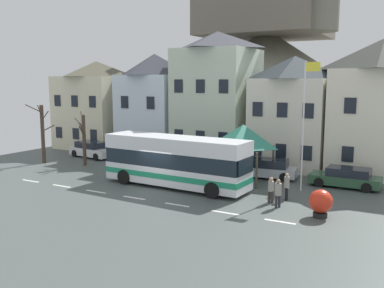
{
  "coord_description": "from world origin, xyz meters",
  "views": [
    {
      "loc": [
        15.17,
        -22.16,
        6.97
      ],
      "look_at": [
        0.36,
        4.44,
        2.46
      ],
      "focal_mm": 40.09,
      "sensor_mm": 36.0,
      "label": 1
    }
  ],
  "objects_px": {
    "parked_car_03": "(267,169)",
    "pedestrian_01": "(287,185)",
    "townhouse_01": "(155,104)",
    "parked_car_00": "(92,150)",
    "transit_bus": "(176,162)",
    "townhouse_04": "(381,108)",
    "hilltop_castle": "(266,77)",
    "bus_shelter": "(243,136)",
    "harbour_buoy": "(321,202)",
    "parked_car_01": "(346,177)",
    "parked_car_02": "(145,156)",
    "townhouse_00": "(97,105)",
    "public_bench": "(230,166)",
    "flagpole": "(305,118)",
    "bare_tree_00": "(84,139)",
    "pedestrian_02": "(278,191)",
    "townhouse_02": "(217,96)",
    "bare_tree_01": "(43,133)",
    "pedestrian_00": "(271,189)",
    "townhouse_03": "(293,112)"
  },
  "relations": [
    {
      "from": "townhouse_01",
      "to": "parked_car_00",
      "type": "xyz_separation_m",
      "value": [
        -3.94,
        -4.49,
        -4.04
      ]
    },
    {
      "from": "townhouse_03",
      "to": "pedestrian_01",
      "type": "distance_m",
      "value": 10.94
    },
    {
      "from": "hilltop_castle",
      "to": "bus_shelter",
      "type": "xyz_separation_m",
      "value": [
        7.4,
        -25.22,
        -4.19
      ]
    },
    {
      "from": "parked_car_01",
      "to": "hilltop_castle",
      "type": "bearing_deg",
      "value": -58.62
    },
    {
      "from": "pedestrian_01",
      "to": "flagpole",
      "type": "distance_m",
      "value": 4.57
    },
    {
      "from": "townhouse_00",
      "to": "townhouse_04",
      "type": "height_order",
      "value": "townhouse_04"
    },
    {
      "from": "townhouse_04",
      "to": "parked_car_00",
      "type": "xyz_separation_m",
      "value": [
        -23.68,
        -4.66,
        -4.3
      ]
    },
    {
      "from": "parked_car_03",
      "to": "pedestrian_01",
      "type": "bearing_deg",
      "value": 113.11
    },
    {
      "from": "bus_shelter",
      "to": "harbour_buoy",
      "type": "relative_size",
      "value": 2.73
    },
    {
      "from": "townhouse_00",
      "to": "townhouse_04",
      "type": "xyz_separation_m",
      "value": [
        27.32,
        -0.31,
        0.52
      ]
    },
    {
      "from": "townhouse_01",
      "to": "townhouse_04",
      "type": "relative_size",
      "value": 0.95
    },
    {
      "from": "townhouse_00",
      "to": "harbour_buoy",
      "type": "relative_size",
      "value": 6.13
    },
    {
      "from": "hilltop_castle",
      "to": "parked_car_00",
      "type": "relative_size",
      "value": 8.53
    },
    {
      "from": "townhouse_04",
      "to": "bus_shelter",
      "type": "xyz_separation_m",
      "value": [
        -8.02,
        -6.69,
        -1.82
      ]
    },
    {
      "from": "parked_car_00",
      "to": "public_bench",
      "type": "xyz_separation_m",
      "value": [
        13.73,
        0.1,
        -0.23
      ]
    },
    {
      "from": "pedestrian_02",
      "to": "public_bench",
      "type": "bearing_deg",
      "value": 130.49
    },
    {
      "from": "transit_bus",
      "to": "parked_car_03",
      "type": "distance_m",
      "value": 7.13
    },
    {
      "from": "townhouse_01",
      "to": "parked_car_02",
      "type": "bearing_deg",
      "value": -65.77
    },
    {
      "from": "townhouse_04",
      "to": "pedestrian_01",
      "type": "distance_m",
      "value": 11.48
    },
    {
      "from": "townhouse_04",
      "to": "parked_car_03",
      "type": "xyz_separation_m",
      "value": [
        -6.82,
        -4.96,
        -4.32
      ]
    },
    {
      "from": "townhouse_01",
      "to": "townhouse_02",
      "type": "bearing_deg",
      "value": 3.43
    },
    {
      "from": "hilltop_castle",
      "to": "parked_car_00",
      "type": "bearing_deg",
      "value": -109.6
    },
    {
      "from": "townhouse_02",
      "to": "bare_tree_00",
      "type": "xyz_separation_m",
      "value": [
        -8.27,
        -8.07,
        -3.36
      ]
    },
    {
      "from": "transit_bus",
      "to": "bare_tree_00",
      "type": "relative_size",
      "value": 2.27
    },
    {
      "from": "townhouse_03",
      "to": "townhouse_02",
      "type": "bearing_deg",
      "value": 178.37
    },
    {
      "from": "harbour_buoy",
      "to": "townhouse_01",
      "type": "bearing_deg",
      "value": 146.51
    },
    {
      "from": "public_bench",
      "to": "bare_tree_00",
      "type": "height_order",
      "value": "bare_tree_00"
    },
    {
      "from": "townhouse_04",
      "to": "transit_bus",
      "type": "height_order",
      "value": "townhouse_04"
    },
    {
      "from": "parked_car_02",
      "to": "townhouse_00",
      "type": "bearing_deg",
      "value": 150.98
    },
    {
      "from": "pedestrian_02",
      "to": "townhouse_01",
      "type": "bearing_deg",
      "value": 144.02
    },
    {
      "from": "parked_car_02",
      "to": "public_bench",
      "type": "distance_m",
      "value": 7.66
    },
    {
      "from": "transit_bus",
      "to": "parked_car_02",
      "type": "xyz_separation_m",
      "value": [
        -6.4,
        5.57,
        -1.03
      ]
    },
    {
      "from": "parked_car_01",
      "to": "bare_tree_00",
      "type": "height_order",
      "value": "bare_tree_00"
    },
    {
      "from": "parked_car_02",
      "to": "bus_shelter",
      "type": "bearing_deg",
      "value": -11.01
    },
    {
      "from": "townhouse_00",
      "to": "parked_car_03",
      "type": "relative_size",
      "value": 1.99
    },
    {
      "from": "bare_tree_00",
      "to": "public_bench",
      "type": "bearing_deg",
      "value": 15.78
    },
    {
      "from": "townhouse_01",
      "to": "hilltop_castle",
      "type": "distance_m",
      "value": 19.38
    },
    {
      "from": "bus_shelter",
      "to": "flagpole",
      "type": "xyz_separation_m",
      "value": [
        4.39,
        -0.76,
        1.49
      ]
    },
    {
      "from": "parked_car_01",
      "to": "pedestrian_01",
      "type": "relative_size",
      "value": 2.78
    },
    {
      "from": "townhouse_00",
      "to": "pedestrian_00",
      "type": "bearing_deg",
      "value": -26.42
    },
    {
      "from": "parked_car_00",
      "to": "pedestrian_01",
      "type": "xyz_separation_m",
      "value": [
        19.81,
        -5.34,
        0.19
      ]
    },
    {
      "from": "townhouse_02",
      "to": "pedestrian_02",
      "type": "bearing_deg",
      "value": -51.36
    },
    {
      "from": "townhouse_04",
      "to": "harbour_buoy",
      "type": "bearing_deg",
      "value": -96.44
    },
    {
      "from": "transit_bus",
      "to": "parked_car_01",
      "type": "bearing_deg",
      "value": 31.52
    },
    {
      "from": "pedestrian_00",
      "to": "parked_car_01",
      "type": "bearing_deg",
      "value": 62.57
    },
    {
      "from": "townhouse_03",
      "to": "pedestrian_00",
      "type": "distance_m",
      "value": 11.79
    },
    {
      "from": "parked_car_00",
      "to": "parked_car_02",
      "type": "bearing_deg",
      "value": 5.86
    },
    {
      "from": "townhouse_04",
      "to": "pedestrian_02",
      "type": "distance_m",
      "value": 12.99
    },
    {
      "from": "hilltop_castle",
      "to": "bare_tree_01",
      "type": "xyz_separation_m",
      "value": [
        -10.0,
        -27.31,
        -4.79
      ]
    },
    {
      "from": "townhouse_04",
      "to": "bare_tree_01",
      "type": "height_order",
      "value": "townhouse_04"
    }
  ]
}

